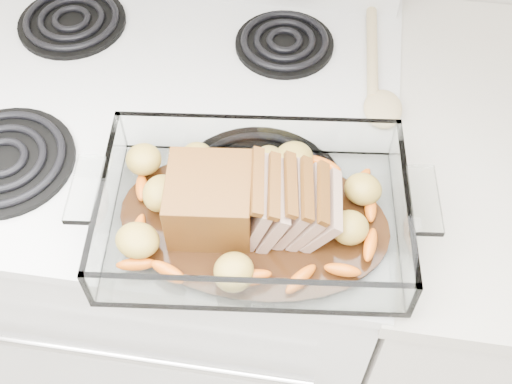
# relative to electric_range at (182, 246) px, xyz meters

# --- Properties ---
(electric_range) EXTENTS (0.78, 0.70, 1.12)m
(electric_range) POSITION_rel_electric_range_xyz_m (0.00, 0.00, 0.00)
(electric_range) COLOR white
(electric_range) RESTS_ON ground
(counter_right) EXTENTS (0.58, 0.68, 0.93)m
(counter_right) POSITION_rel_electric_range_xyz_m (0.66, -0.00, -0.02)
(counter_right) COLOR white
(counter_right) RESTS_ON ground
(baking_dish) EXTENTS (0.40, 0.26, 0.08)m
(baking_dish) POSITION_rel_electric_range_xyz_m (0.19, -0.22, 0.48)
(baking_dish) COLOR silver
(baking_dish) RESTS_ON electric_range
(pork_roast) EXTENTS (0.23, 0.11, 0.09)m
(pork_roast) POSITION_rel_electric_range_xyz_m (0.17, -0.22, 0.51)
(pork_roast) COLOR brown
(pork_roast) RESTS_ON baking_dish
(roast_vegetables) EXTENTS (0.33, 0.18, 0.04)m
(roast_vegetables) POSITION_rel_electric_range_xyz_m (0.19, -0.19, 0.49)
(roast_vegetables) COLOR #FD5C09
(roast_vegetables) RESTS_ON baking_dish
(wooden_spoon) EXTENTS (0.07, 0.28, 0.02)m
(wooden_spoon) POSITION_rel_electric_range_xyz_m (0.35, 0.08, 0.46)
(wooden_spoon) COLOR #E4CA87
(wooden_spoon) RESTS_ON electric_range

